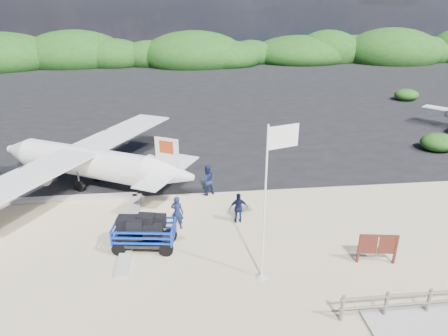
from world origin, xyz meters
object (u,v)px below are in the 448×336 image
at_px(crew_b, 207,180).
at_px(crew_c, 239,208).
at_px(baggage_cart, 146,248).
at_px(crew_a, 177,212).
at_px(aircraft_large, 314,122).
at_px(aircraft_small, 121,84).
at_px(flagpole, 262,277).
at_px(signboard, 375,263).

relative_size(crew_b, crew_c, 1.13).
relative_size(baggage_cart, crew_c, 1.82).
xyz_separation_m(baggage_cart, crew_a, (1.38, 1.48, 0.82)).
relative_size(aircraft_large, aircraft_small, 2.37).
xyz_separation_m(crew_a, crew_b, (1.60, 3.35, 0.04)).
xyz_separation_m(baggage_cart, crew_c, (4.26, 1.69, 0.76)).
distance_m(flagpole, crew_c, 4.26).
height_order(flagpole, crew_c, flagpole).
relative_size(signboard, aircraft_small, 0.26).
height_order(signboard, aircraft_small, aircraft_small).
xyz_separation_m(crew_c, aircraft_small, (-9.95, 35.89, -0.76)).
xyz_separation_m(baggage_cart, flagpole, (4.55, -2.49, 0.00)).
relative_size(flagpole, crew_a, 3.72).
bearing_deg(signboard, crew_c, 152.11).
relative_size(baggage_cart, crew_a, 1.69).
distance_m(crew_a, crew_b, 3.71).
height_order(crew_c, aircraft_small, crew_c).
distance_m(flagpole, crew_b, 7.53).
distance_m(flagpole, signboard, 4.75).
bearing_deg(crew_c, baggage_cart, 20.30).
height_order(baggage_cart, aircraft_small, aircraft_small).
bearing_deg(aircraft_small, aircraft_large, 96.05).
distance_m(crew_b, aircraft_small, 33.90).
xyz_separation_m(baggage_cart, crew_b, (2.98, 4.83, 0.86)).
bearing_deg(signboard, crew_b, 141.50).
height_order(baggage_cart, crew_b, crew_b).
xyz_separation_m(flagpole, crew_a, (-3.17, 3.97, 0.82)).
relative_size(crew_c, aircraft_large, 0.10).
relative_size(crew_b, aircraft_large, 0.12).
bearing_deg(crew_c, signboard, 141.48).
relative_size(crew_b, aircraft_small, 0.27).
distance_m(baggage_cart, flagpole, 5.19).
height_order(crew_a, crew_b, crew_b).
xyz_separation_m(flagpole, crew_b, (-1.57, 7.32, 0.86)).
xyz_separation_m(crew_a, aircraft_large, (11.95, 16.59, -0.82)).
bearing_deg(aircraft_small, crew_a, 62.86).
relative_size(baggage_cart, aircraft_large, 0.18).
xyz_separation_m(flagpole, aircraft_large, (8.78, 20.56, 0.00)).
relative_size(crew_c, aircraft_small, 0.24).
distance_m(crew_c, aircraft_large, 18.74).
height_order(flagpole, aircraft_large, flagpole).
bearing_deg(aircraft_small, signboard, 72.45).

